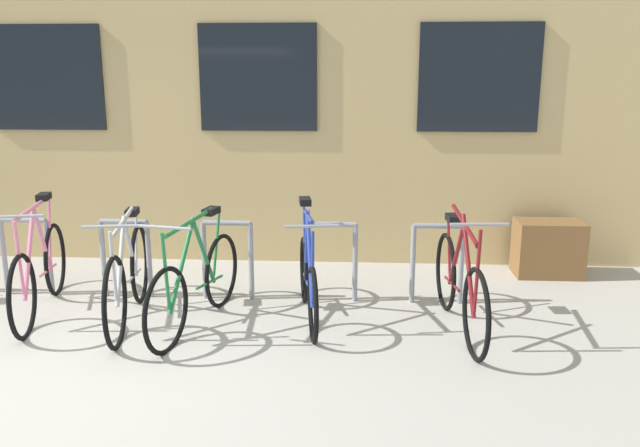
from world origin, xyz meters
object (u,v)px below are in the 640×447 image
Objects in this scene: bicycle_maroon at (459,285)px; bicycle_silver at (128,277)px; planter_box at (548,248)px; bicycle_green at (196,283)px; bicycle_pink at (40,271)px; bicycle_blue at (308,278)px.

bicycle_maroon is 0.99× the size of bicycle_silver.
bicycle_maroon is at bearing -127.03° from planter_box.
bicycle_green is 0.63m from bicycle_silver.
bicycle_green reaches higher than planter_box.
bicycle_maroon is at bearing 1.10° from bicycle_green.
bicycle_blue is at bearing 0.20° from bicycle_pink.
planter_box is at bearing 20.92° from bicycle_silver.
planter_box is (4.07, 1.56, -0.10)m from bicycle_silver.
bicycle_green is 0.96× the size of bicycle_silver.
bicycle_pink reaches higher than bicycle_silver.
bicycle_blue is at bearing 5.59° from bicycle_silver.
bicycle_green is at bearing -178.90° from bicycle_maroon.
bicycle_green is at bearing -7.01° from bicycle_silver.
bicycle_green is (-2.24, -0.04, -0.01)m from bicycle_maroon.
bicycle_pink is at bearing 177.26° from bicycle_maroon.
bicycle_pink is 0.98× the size of bicycle_silver.
bicycle_maroon is at bearing -8.22° from bicycle_blue.
bicycle_maroon is 1.13× the size of bicycle_blue.
planter_box is at bearing 29.29° from bicycle_blue.
planter_box is (1.20, 1.59, -0.09)m from bicycle_maroon.
bicycle_pink is (-1.50, 0.22, 0.01)m from bicycle_green.
bicycle_blue is (-1.30, 0.19, -0.03)m from bicycle_maroon.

